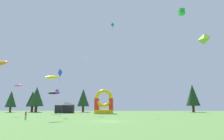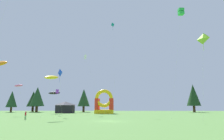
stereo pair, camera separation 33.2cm
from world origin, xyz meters
TOP-DOWN VIEW (x-y plane):
  - ground_plane at (0.00, 0.00)m, footprint 120.00×120.00m
  - kite_blue_diamond at (-12.00, 11.79)m, footprint 1.23×4.60m
  - kite_white_diamond at (-8.15, 23.14)m, footprint 6.57×3.70m
  - kite_pink_parafoil at (-23.16, 15.56)m, footprint 3.57×0.90m
  - kite_orange_parafoil at (-18.56, -0.67)m, footprint 4.38×2.96m
  - kite_yellow_parafoil at (-10.77, 2.86)m, footprint 2.73×3.13m
  - kite_green_box at (11.72, -3.02)m, footprint 1.15×7.07m
  - kite_purple_box at (-14.43, 18.85)m, footprint 2.11×1.23m
  - kite_black_parafoil at (-17.71, 26.81)m, footprint 3.60×2.23m
  - kite_teal_diamond at (0.12, 20.41)m, footprint 1.25×8.86m
  - kite_lime_diamond at (12.99, -7.38)m, footprint 1.29×2.73m
  - person_left_edge at (-15.15, 2.88)m, footprint 0.35×0.35m
  - inflatable_red_slide at (-2.90, 29.60)m, footprint 5.70×4.56m
  - festival_tent at (-16.01, 33.62)m, footprint 5.60×3.64m
  - tree_row_0 at (-37.65, 40.39)m, footprint 3.92×3.92m
  - tree_row_1 at (-31.45, 44.62)m, footprint 4.75×4.75m
  - tree_row_2 at (-29.49, 43.69)m, footprint 2.73×2.73m
  - tree_row_3 at (-28.57, 41.21)m, footprint 5.31×5.31m
  - tree_row_4 at (-11.53, 42.90)m, footprint 4.57×4.57m
  - tree_row_5 at (29.06, 42.83)m, footprint 4.97×4.97m

SIDE VIEW (x-z plane):
  - ground_plane at x=0.00m, z-range 0.00..0.00m
  - person_left_edge at x=-15.15m, z-range 0.15..1.69m
  - festival_tent at x=-16.01m, z-range 0.00..3.73m
  - inflatable_red_slide at x=-2.90m, z-range -0.99..6.34m
  - tree_row_2 at x=-29.49m, z-range 1.08..7.81m
  - tree_row_0 at x=-37.65m, z-range 0.87..8.64m
  - tree_row_1 at x=-31.45m, z-range 0.97..8.81m
  - tree_row_4 at x=-11.53m, z-range 1.01..9.59m
  - tree_row_3 at x=-28.57m, z-range 1.04..10.30m
  - kite_purple_box at x=-14.43m, z-range 2.78..9.35m
  - kite_black_parafoil at x=-17.71m, z-range 2.78..9.49m
  - tree_row_5 at x=29.06m, z-range 1.10..11.30m
  - kite_pink_parafoil at x=-23.16m, z-range 3.45..11.22m
  - kite_yellow_parafoil at x=-10.77m, z-range 3.48..11.79m
  - kite_orange_parafoil at x=-18.56m, z-range 4.44..14.68m
  - kite_blue_diamond at x=-12.00m, z-range 4.53..15.02m
  - kite_lime_diamond at x=12.99m, z-range 5.34..17.38m
  - kite_white_diamond at x=-8.15m, z-range 7.72..24.59m
  - kite_green_box at x=11.72m, z-range 8.40..26.30m
  - kite_teal_diamond at x=0.12m, z-range 11.78..37.09m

